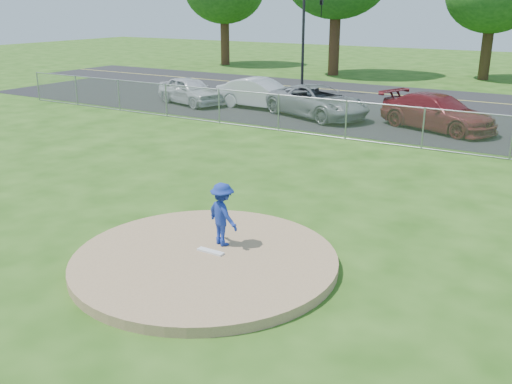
% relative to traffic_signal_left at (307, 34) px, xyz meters
% --- Properties ---
extents(ground, '(120.00, 120.00, 0.00)m').
position_rel_traffic_signal_left_xyz_m(ground, '(8.76, -12.00, -3.36)').
color(ground, '#204910').
rests_on(ground, ground).
extents(pitchers_mound, '(5.40, 5.40, 0.20)m').
position_rel_traffic_signal_left_xyz_m(pitchers_mound, '(8.76, -22.00, -3.26)').
color(pitchers_mound, '#967552').
rests_on(pitchers_mound, ground).
extents(pitching_rubber, '(0.60, 0.15, 0.04)m').
position_rel_traffic_signal_left_xyz_m(pitching_rubber, '(8.76, -21.80, -3.14)').
color(pitching_rubber, white).
rests_on(pitching_rubber, pitchers_mound).
extents(chain_link_fence, '(40.00, 0.06, 1.50)m').
position_rel_traffic_signal_left_xyz_m(chain_link_fence, '(8.76, -10.00, -2.61)').
color(chain_link_fence, gray).
rests_on(chain_link_fence, ground).
extents(parking_lot, '(50.00, 8.00, 0.01)m').
position_rel_traffic_signal_left_xyz_m(parking_lot, '(8.76, -5.50, -3.36)').
color(parking_lot, black).
rests_on(parking_lot, ground).
extents(street, '(60.00, 7.00, 0.01)m').
position_rel_traffic_signal_left_xyz_m(street, '(8.76, 2.00, -3.36)').
color(street, black).
rests_on(street, ground).
extents(traffic_signal_left, '(1.28, 0.20, 5.60)m').
position_rel_traffic_signal_left_xyz_m(traffic_signal_left, '(0.00, 0.00, 0.00)').
color(traffic_signal_left, black).
rests_on(traffic_signal_left, ground).
extents(pitcher, '(1.00, 0.78, 1.36)m').
position_rel_traffic_signal_left_xyz_m(pitcher, '(8.75, -21.31, -2.48)').
color(pitcher, navy).
rests_on(pitcher, pitchers_mound).
extents(traffic_cone, '(0.35, 0.35, 0.67)m').
position_rel_traffic_signal_left_xyz_m(traffic_cone, '(2.01, -6.24, -3.02)').
color(traffic_cone, orange).
rests_on(traffic_cone, parking_lot).
extents(parked_car_silver, '(4.46, 2.82, 1.42)m').
position_rel_traffic_signal_left_xyz_m(parked_car_silver, '(-3.36, -6.74, -2.64)').
color(parked_car_silver, silver).
rests_on(parked_car_silver, parking_lot).
extents(parked_car_white, '(4.55, 1.74, 1.48)m').
position_rel_traffic_signal_left_xyz_m(parked_car_white, '(0.42, -5.85, -2.61)').
color(parked_car_white, silver).
rests_on(parked_car_white, parking_lot).
extents(parked_car_gray, '(5.77, 4.19, 1.46)m').
position_rel_traffic_signal_left_xyz_m(parked_car_gray, '(3.87, -6.50, -2.62)').
color(parked_car_gray, gray).
rests_on(parked_car_gray, parking_lot).
extents(parked_car_darkred, '(5.45, 3.71, 1.47)m').
position_rel_traffic_signal_left_xyz_m(parked_car_darkred, '(9.36, -6.41, -2.62)').
color(parked_car_darkred, maroon).
rests_on(parked_car_darkred, parking_lot).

